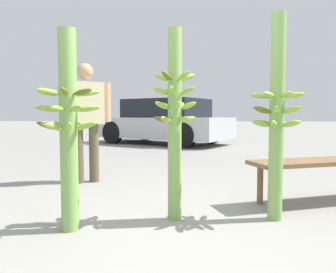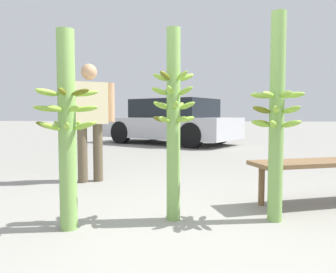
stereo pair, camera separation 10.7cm
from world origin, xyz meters
The scene contains 7 objects.
ground_plane centered at (0.00, 0.00, 0.00)m, with size 80.00×80.00×0.00m, color gray.
banana_stalk_left centered at (-0.83, 0.15, 0.80)m, with size 0.49×0.49×1.54m.
banana_stalk_center centered at (-0.03, 0.45, 0.85)m, with size 0.38×0.38×1.61m.
banana_stalk_right centered at (0.82, 0.51, 0.88)m, with size 0.44×0.43×1.74m.
vendor_person centered at (-1.26, 1.93, 0.92)m, with size 0.64×0.42×1.56m.
market_bench centered at (1.45, 1.06, 0.38)m, with size 1.61×0.89×0.45m.
parked_car centered at (-0.66, 7.69, 0.66)m, with size 4.46×3.61×1.36m.
Camera 2 is at (0.18, -2.29, 0.90)m, focal length 35.00 mm.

